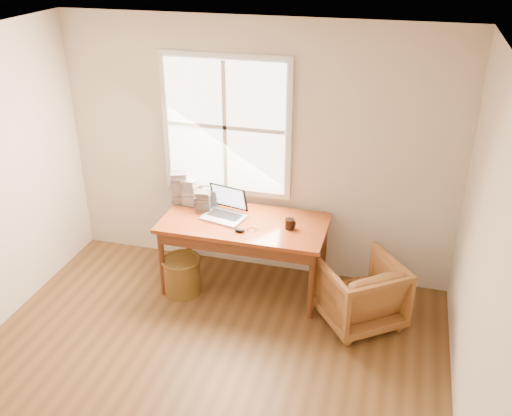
{
  "coord_description": "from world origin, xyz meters",
  "views": [
    {
      "loc": [
        1.39,
        -2.87,
        3.32
      ],
      "look_at": [
        0.16,
        1.65,
        0.99
      ],
      "focal_mm": 40.0,
      "sensor_mm": 36.0,
      "label": 1
    }
  ],
  "objects_px": {
    "desk": "(244,223)",
    "cd_stack_a": "(190,192)",
    "wicker_stool": "(182,276)",
    "armchair": "(360,292)",
    "laptop": "(223,203)",
    "coffee_mug": "(290,224)"
  },
  "relations": [
    {
      "from": "wicker_stool",
      "to": "laptop",
      "type": "bearing_deg",
      "value": 34.78
    },
    {
      "from": "wicker_stool",
      "to": "armchair",
      "type": "bearing_deg",
      "value": -0.34
    },
    {
      "from": "desk",
      "to": "cd_stack_a",
      "type": "bearing_deg",
      "value": 161.43
    },
    {
      "from": "cd_stack_a",
      "to": "coffee_mug",
      "type": "bearing_deg",
      "value": -12.37
    },
    {
      "from": "cd_stack_a",
      "to": "armchair",
      "type": "bearing_deg",
      "value": -14.66
    },
    {
      "from": "armchair",
      "to": "laptop",
      "type": "xyz_separation_m",
      "value": [
        -1.38,
        0.27,
        0.6
      ]
    },
    {
      "from": "wicker_stool",
      "to": "cd_stack_a",
      "type": "height_order",
      "value": "cd_stack_a"
    },
    {
      "from": "coffee_mug",
      "to": "desk",
      "type": "bearing_deg",
      "value": 152.58
    },
    {
      "from": "armchair",
      "to": "laptop",
      "type": "bearing_deg",
      "value": -46.93
    },
    {
      "from": "wicker_stool",
      "to": "cd_stack_a",
      "type": "relative_size",
      "value": 1.33
    },
    {
      "from": "armchair",
      "to": "laptop",
      "type": "height_order",
      "value": "laptop"
    },
    {
      "from": "wicker_stool",
      "to": "cd_stack_a",
      "type": "bearing_deg",
      "value": 96.82
    },
    {
      "from": "laptop",
      "to": "armchair",
      "type": "bearing_deg",
      "value": 2.1
    },
    {
      "from": "laptop",
      "to": "desk",
      "type": "bearing_deg",
      "value": 11.36
    },
    {
      "from": "desk",
      "to": "cd_stack_a",
      "type": "distance_m",
      "value": 0.69
    },
    {
      "from": "laptop",
      "to": "cd_stack_a",
      "type": "bearing_deg",
      "value": 166.96
    },
    {
      "from": "armchair",
      "to": "cd_stack_a",
      "type": "bearing_deg",
      "value": -50.7
    },
    {
      "from": "laptop",
      "to": "cd_stack_a",
      "type": "relative_size",
      "value": 1.7
    },
    {
      "from": "desk",
      "to": "armchair",
      "type": "xyz_separation_m",
      "value": [
        1.17,
        -0.26,
        -0.41
      ]
    },
    {
      "from": "wicker_stool",
      "to": "laptop",
      "type": "height_order",
      "value": "laptop"
    },
    {
      "from": "wicker_stool",
      "to": "coffee_mug",
      "type": "bearing_deg",
      "value": 12.27
    },
    {
      "from": "desk",
      "to": "wicker_stool",
      "type": "xyz_separation_m",
      "value": [
        -0.58,
        -0.25,
        -0.55
      ]
    }
  ]
}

